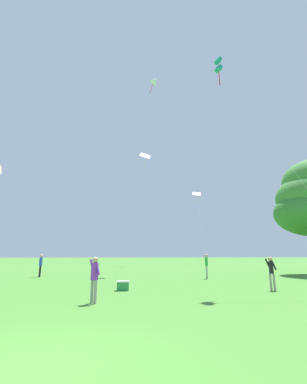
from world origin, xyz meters
name	(u,v)px	position (x,y,z in m)	size (l,w,h in m)	color
ground_plane	(30,370)	(0.00, 0.00, 0.00)	(400.00, 400.00, 0.00)	#427A2D
kite_teal_box	(220,67)	(7.41, 9.50, 13.58)	(4.20, 5.08, 14.34)	teal
kite_pink_low	(197,197)	(14.95, 40.05, 11.85)	(2.89, 10.59, 12.95)	pink
kite_white_distant	(153,82)	(4.79, 23.21, 22.25)	(3.34, 8.66, 22.83)	white
kite_purple_streamer	(145,160)	(5.48, 40.10, 18.42)	(3.15, 8.57, 20.08)	purple
person_in_red_shirt	(206,264)	(7.59, 14.51, 1.04)	(0.25, 0.55, 1.72)	gray
person_foreground_watcher	(94,275)	(0.41, 5.44, 0.95)	(0.44, 0.38, 1.58)	gray
person_near_tree	(41,263)	(-4.76, 17.66, 1.02)	(0.32, 0.52, 1.69)	black
person_far_back	(271,270)	(8.61, 7.86, 0.94)	(0.49, 0.28, 1.56)	gray
picnic_cooler	(123,286)	(1.49, 8.77, 0.22)	(0.60, 0.40, 0.44)	#2D8C47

